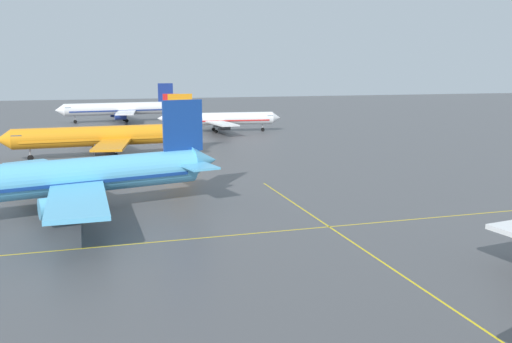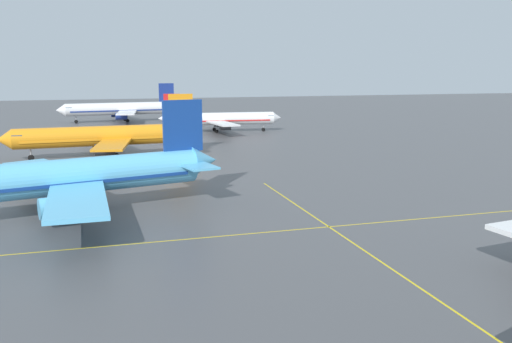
{
  "view_description": "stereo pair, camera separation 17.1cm",
  "coord_description": "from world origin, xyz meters",
  "px_view_note": "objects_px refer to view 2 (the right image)",
  "views": [
    {
      "loc": [
        -23.67,
        -14.63,
        16.78
      ],
      "look_at": [
        -3.67,
        52.81,
        3.47
      ],
      "focal_mm": 38.36,
      "sensor_mm": 36.0,
      "label": 1
    },
    {
      "loc": [
        -23.5,
        -14.68,
        16.78
      ],
      "look_at": [
        -3.67,
        52.81,
        3.47
      ],
      "focal_mm": 38.36,
      "sensor_mm": 36.0,
      "label": 2
    }
  ],
  "objects_px": {
    "airliner_third_row": "(106,136)",
    "airliner_far_left_stand": "(220,119)",
    "airliner_second_row": "(55,179)",
    "airliner_far_right_stand": "(121,109)"
  },
  "relations": [
    {
      "from": "airliner_second_row",
      "to": "airliner_third_row",
      "type": "height_order",
      "value": "airliner_second_row"
    },
    {
      "from": "airliner_third_row",
      "to": "airliner_far_left_stand",
      "type": "distance_m",
      "value": 45.75
    },
    {
      "from": "airliner_far_left_stand",
      "to": "airliner_second_row",
      "type": "bearing_deg",
      "value": -115.45
    },
    {
      "from": "airliner_third_row",
      "to": "airliner_far_right_stand",
      "type": "height_order",
      "value": "airliner_far_right_stand"
    },
    {
      "from": "airliner_far_left_stand",
      "to": "airliner_far_right_stand",
      "type": "bearing_deg",
      "value": 122.89
    },
    {
      "from": "airliner_third_row",
      "to": "airliner_far_left_stand",
      "type": "xyz_separation_m",
      "value": [
        30.01,
        34.52,
        -0.53
      ]
    },
    {
      "from": "airliner_third_row",
      "to": "airliner_far_right_stand",
      "type": "bearing_deg",
      "value": 85.1
    },
    {
      "from": "airliner_second_row",
      "to": "airliner_far_left_stand",
      "type": "xyz_separation_m",
      "value": [
        36.65,
        77.01,
        -0.89
      ]
    },
    {
      "from": "airliner_second_row",
      "to": "airliner_far_left_stand",
      "type": "bearing_deg",
      "value": 64.55
    },
    {
      "from": "airliner_far_right_stand",
      "to": "airliner_far_left_stand",
      "type": "bearing_deg",
      "value": -57.11
    }
  ]
}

